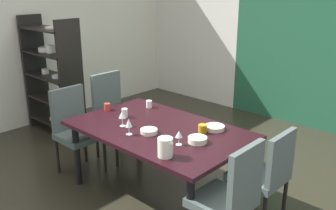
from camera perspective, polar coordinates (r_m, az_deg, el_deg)
ground_plane at (r=4.28m, az=-3.77°, el=-11.47°), size 5.25×5.81×0.02m
back_panel_interior at (r=6.96m, az=3.84°, el=12.65°), size 1.96×0.10×2.85m
left_interior_panel at (r=5.91m, az=-21.89°, el=10.37°), size 0.10×5.81×2.85m
dining_table at (r=3.73m, az=-1.47°, el=-4.57°), size 1.77×1.10×0.74m
chair_right_far at (r=3.44m, az=14.71°, el=-9.84°), size 0.44×0.44×0.92m
chair_left_near at (r=4.37m, az=-14.00°, el=-3.24°), size 0.44×0.44×0.99m
chair_right_near at (r=3.00m, az=9.59°, el=-13.41°), size 0.44×0.44×0.99m
chair_left_far at (r=4.67m, az=-8.39°, el=-1.14°), size 0.44×0.44×1.06m
display_shelf at (r=5.54m, az=-17.22°, el=4.24°), size 1.01×0.36×1.66m
wine_glass_corner at (r=3.52m, az=-6.00°, el=-2.82°), size 0.06×0.06×0.15m
wine_glass_center at (r=3.73m, az=-6.98°, el=-1.50°), size 0.07×0.07×0.16m
wine_glass_west at (r=3.29m, az=1.68°, el=-4.54°), size 0.06×0.06×0.13m
serving_bowl_left at (r=3.57m, az=-2.93°, el=-4.02°), size 0.16×0.16×0.04m
serving_bowl_north at (r=3.38m, az=4.52°, el=-5.30°), size 0.17×0.17×0.05m
serving_bowl_right at (r=3.68m, az=7.10°, el=-3.44°), size 0.20×0.20×0.04m
cup_near_window at (r=3.59m, az=5.29°, el=-3.59°), size 0.08×0.08×0.08m
cup_east at (r=3.99m, az=-6.61°, el=-1.21°), size 0.06×0.06×0.10m
cup_rear at (r=4.25m, az=-9.25°, el=-0.26°), size 0.07×0.07×0.08m
cup_south at (r=4.28m, az=-2.91°, el=0.14°), size 0.07×0.07×0.08m
pitcher_near_shelf at (r=3.09m, az=-0.40°, el=-6.44°), size 0.14×0.13×0.17m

